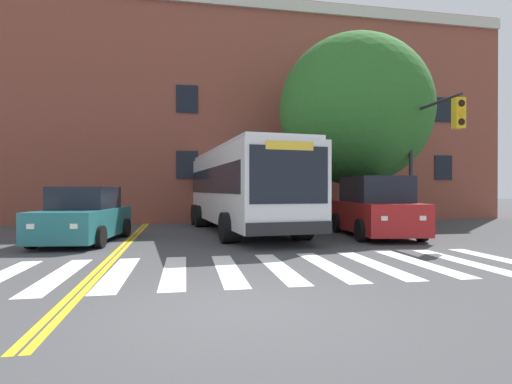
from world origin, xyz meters
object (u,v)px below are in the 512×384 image
Objects in this scene: city_bus at (241,187)px; car_red_far_lane at (375,208)px; street_tree_curbside_large at (355,110)px; car_navy_behind_bus at (217,203)px; car_teal_near_lane at (84,217)px; traffic_light_near_corner at (429,140)px.

city_bus is 2.22× the size of car_red_far_lane.
street_tree_curbside_large is at bearing 4.53° from city_bus.
car_red_far_lane reaches higher than car_navy_behind_bus.
street_tree_curbside_large reaches higher than car_navy_behind_bus.
street_tree_curbside_large is at bearing -59.63° from car_navy_behind_bus.
city_bus is at bearing -175.47° from street_tree_curbside_large.
traffic_light_near_corner reaches higher than car_teal_near_lane.
car_teal_near_lane is at bearing -114.48° from car_navy_behind_bus.
street_tree_curbside_large is (0.64, 3.08, 4.19)m from car_red_far_lane.
car_teal_near_lane is at bearing 177.15° from traffic_light_near_corner.
car_red_far_lane is at bearing -101.73° from street_tree_curbside_large.
car_teal_near_lane is 11.88m from street_tree_curbside_large.
car_red_far_lane is 1.06× the size of car_navy_behind_bus.
traffic_light_near_corner is (12.05, -0.60, 2.70)m from car_teal_near_lane.
city_bus is at bearing -89.23° from car_navy_behind_bus.
street_tree_curbside_large is (5.18, 0.41, 3.41)m from city_bus.
car_navy_behind_bus is 0.88× the size of traffic_light_near_corner.
city_bus reaches higher than car_teal_near_lane.
car_red_far_lane is (4.54, -2.67, -0.78)m from city_bus.
street_tree_curbside_large reaches higher than car_red_far_lane.
city_bus is at bearing 149.57° from car_red_far_lane.
city_bus is 6.07m from car_teal_near_lane.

